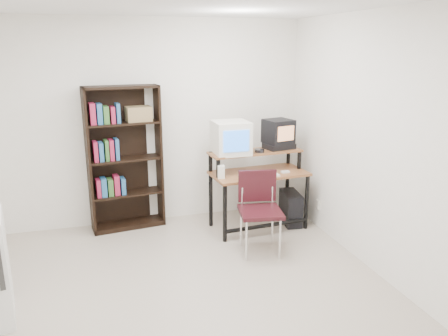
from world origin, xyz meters
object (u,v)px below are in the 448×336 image
object	(u,v)px
school_chair	(259,203)
crt_monitor	(231,138)
bookshelf	(124,157)
pc_tower	(291,208)
computer_desk	(258,176)
crt_tv	(278,131)

from	to	relation	value
school_chair	crt_monitor	bearing A→B (deg)	108.16
crt_monitor	bookshelf	bearing A→B (deg)	162.16
crt_monitor	pc_tower	xyz separation A→B (m)	(0.79, -0.11, -0.96)
computer_desk	crt_monitor	distance (m)	0.60
computer_desk	school_chair	size ratio (longest dim) A/B	1.35
crt_tv	school_chair	size ratio (longest dim) A/B	0.42
pc_tower	bookshelf	xyz separation A→B (m)	(-2.06, 0.50, 0.71)
pc_tower	bookshelf	size ratio (longest dim) A/B	0.25
computer_desk	crt_tv	world-z (taller)	crt_tv
crt_monitor	crt_tv	xyz separation A→B (m)	(0.65, 0.06, 0.03)
school_chair	pc_tower	bearing A→B (deg)	51.58
crt_monitor	school_chair	world-z (taller)	crt_monitor
crt_monitor	bookshelf	size ratio (longest dim) A/B	0.24
computer_desk	school_chair	xyz separation A→B (m)	(-0.22, -0.63, -0.12)
crt_monitor	pc_tower	size ratio (longest dim) A/B	0.97
school_chair	bookshelf	bearing A→B (deg)	150.44
crt_tv	pc_tower	xyz separation A→B (m)	(0.14, -0.17, -0.99)
computer_desk	bookshelf	size ratio (longest dim) A/B	0.68
pc_tower	school_chair	world-z (taller)	school_chair
computer_desk	crt_monitor	size ratio (longest dim) A/B	2.79
computer_desk	pc_tower	world-z (taller)	computer_desk
crt_monitor	pc_tower	distance (m)	1.25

